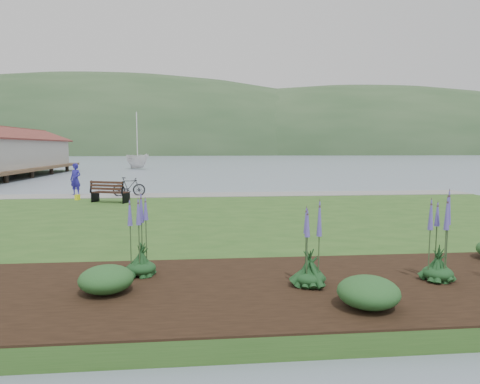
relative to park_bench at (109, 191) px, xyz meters
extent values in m
plane|color=slate|center=(3.79, -3.93, -0.97)|extent=(600.00, 600.00, 0.00)
cube|color=#2C531D|center=(3.79, -5.93, -0.77)|extent=(34.00, 20.00, 0.40)
cube|color=gray|center=(3.79, 2.97, -0.55)|extent=(34.00, 2.20, 0.03)
cube|color=black|center=(6.79, -13.73, -0.55)|extent=(24.00, 4.40, 0.04)
cube|color=black|center=(0.04, 0.11, -0.05)|extent=(1.94, 1.27, 0.06)
cube|color=black|center=(-0.08, -0.21, 0.29)|extent=(1.77, 0.84, 0.57)
cube|color=black|center=(-0.79, 0.44, -0.32)|extent=(0.30, 0.61, 0.50)
cube|color=black|center=(0.88, -0.22, -0.32)|extent=(0.30, 0.61, 0.50)
imported|color=navy|center=(-2.60, 3.56, 0.52)|extent=(0.95, 0.81, 2.19)
imported|color=black|center=(0.55, 2.79, -0.03)|extent=(0.84, 1.87, 1.09)
imported|color=silver|center=(-4.28, 41.04, -0.97)|extent=(13.66, 13.72, 26.04)
cube|color=yellow|center=(-1.91, 1.29, -0.43)|extent=(0.24, 0.31, 0.29)
ellipsoid|color=#14381B|center=(6.70, -13.79, -0.38)|extent=(0.62, 0.62, 0.31)
cone|color=#4D439C|center=(6.70, -13.79, 0.50)|extent=(0.32, 0.32, 1.45)
ellipsoid|color=#14381B|center=(9.44, -13.71, -0.38)|extent=(0.62, 0.62, 0.31)
cone|color=#4D439C|center=(9.44, -13.71, 0.63)|extent=(0.36, 0.36, 1.71)
ellipsoid|color=#14381B|center=(3.26, -12.75, -0.38)|extent=(0.62, 0.62, 0.31)
cone|color=#4D439C|center=(3.26, -12.75, 0.67)|extent=(0.36, 0.36, 1.78)
ellipsoid|color=#1E4C21|center=(2.74, -13.82, -0.27)|extent=(1.03, 1.03, 0.52)
ellipsoid|color=#1E4C21|center=(7.41, -15.03, -0.26)|extent=(1.07, 1.07, 0.54)
camera|label=1|loc=(4.52, -21.92, 2.23)|focal=32.00mm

